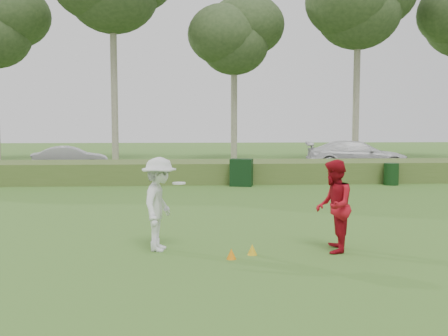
{
  "coord_description": "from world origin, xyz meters",
  "views": [
    {
      "loc": [
        -0.91,
        -10.33,
        2.56
      ],
      "look_at": [
        0.0,
        4.0,
        1.3
      ],
      "focal_mm": 40.0,
      "sensor_mm": 36.0,
      "label": 1
    }
  ],
  "objects": [
    {
      "name": "ground",
      "position": [
        0.0,
        0.0,
        0.0
      ],
      "size": [
        120.0,
        120.0,
        0.0
      ],
      "primitive_type": "plane",
      "color": "#376722",
      "rests_on": "ground"
    },
    {
      "name": "player_white",
      "position": [
        -1.58,
        -0.29,
        0.95
      ],
      "size": [
        0.99,
        1.33,
        1.9
      ],
      "rotation": [
        0.0,
        0.0,
        1.4
      ],
      "color": "silver",
      "rests_on": "ground"
    },
    {
      "name": "car_mid",
      "position": [
        -7.55,
        17.25,
        0.72
      ],
      "size": [
        4.19,
        2.08,
        1.32
      ],
      "primitive_type": "imported",
      "rotation": [
        0.0,
        0.0,
        1.75
      ],
      "color": "#B4B4B8",
      "rests_on": "park_road"
    },
    {
      "name": "tree_5",
      "position": [
        10.0,
        22.5,
        10.47
      ],
      "size": [
        7.28,
        7.28,
        14.0
      ],
      "color": "gray",
      "rests_on": "ground"
    },
    {
      "name": "park_road",
      "position": [
        0.0,
        17.0,
        0.03
      ],
      "size": [
        80.0,
        6.0,
        0.06
      ],
      "primitive_type": "cube",
      "color": "#2D2D2D",
      "rests_on": "ground"
    },
    {
      "name": "utility_cabinet",
      "position": [
        1.12,
        10.18,
        0.57
      ],
      "size": [
        1.02,
        0.78,
        1.13
      ],
      "primitive_type": "cube",
      "rotation": [
        0.0,
        0.0,
        -0.26
      ],
      "color": "black",
      "rests_on": "ground"
    },
    {
      "name": "tree_4",
      "position": [
        2.0,
        24.5,
        8.59
      ],
      "size": [
        6.24,
        6.24,
        11.5
      ],
      "color": "gray",
      "rests_on": "ground"
    },
    {
      "name": "cone_orange",
      "position": [
        -0.18,
        -1.06,
        0.1
      ],
      "size": [
        0.19,
        0.19,
        0.2
      ],
      "primitive_type": "cone",
      "color": "orange",
      "rests_on": "ground"
    },
    {
      "name": "car_right",
      "position": [
        8.05,
        16.28,
        0.86
      ],
      "size": [
        5.85,
        3.19,
        1.61
      ],
      "primitive_type": "imported",
      "rotation": [
        0.0,
        0.0,
        1.39
      ],
      "color": "silver",
      "rests_on": "park_road"
    },
    {
      "name": "reed_strip",
      "position": [
        0.0,
        12.0,
        0.45
      ],
      "size": [
        80.0,
        3.0,
        0.9
      ],
      "primitive_type": "cube",
      "color": "#456026",
      "rests_on": "ground"
    },
    {
      "name": "player_red",
      "position": [
        1.91,
        -0.63,
        0.93
      ],
      "size": [
        0.93,
        1.06,
        1.86
      ],
      "primitive_type": "imported",
      "rotation": [
        0.0,
        0.0,
        -1.85
      ],
      "color": "#A60E1B",
      "rests_on": "ground"
    },
    {
      "name": "cone_yellow",
      "position": [
        0.25,
        -0.77,
        0.11
      ],
      "size": [
        0.19,
        0.19,
        0.21
      ],
      "primitive_type": "cone",
      "color": "gold",
      "rests_on": "ground"
    },
    {
      "name": "trash_bin",
      "position": [
        7.48,
        10.15,
        0.47
      ],
      "size": [
        0.72,
        0.72,
        0.93
      ],
      "primitive_type": "cylinder",
      "rotation": [
        0.0,
        0.0,
        -0.18
      ],
      "color": "black",
      "rests_on": "ground"
    }
  ]
}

